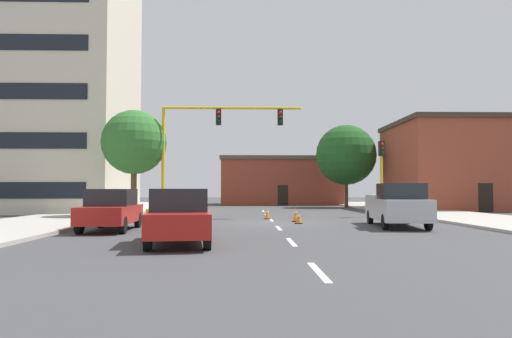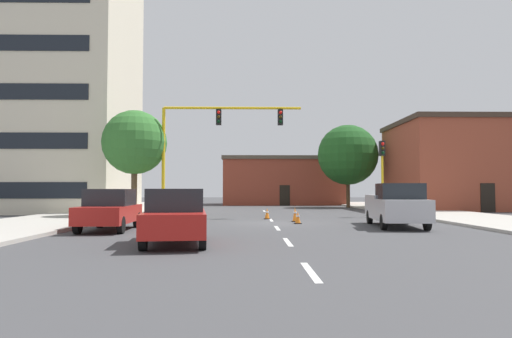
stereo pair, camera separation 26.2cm
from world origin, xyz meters
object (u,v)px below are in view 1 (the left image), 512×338
object	(u,v)px
traffic_signal_gantry	(183,181)
pickup_truck_silver	(397,206)
traffic_cone_roadside_b	(267,214)
tree_right_far	(346,155)
traffic_cone_roadside_a	(296,215)
tree_left_near	(134,142)
sedan_red_mid_left	(179,216)
traffic_cone_roadside_c	(299,218)
sedan_red_near_left	(111,209)
traffic_light_pole_right	(382,161)

from	to	relation	value
traffic_signal_gantry	pickup_truck_silver	size ratio (longest dim) A/B	1.68
pickup_truck_silver	traffic_cone_roadside_b	distance (m)	8.11
tree_right_far	traffic_cone_roadside_a	bearing A→B (deg)	-109.81
tree_left_near	tree_right_far	bearing A→B (deg)	43.24
pickup_truck_silver	sedan_red_mid_left	world-z (taller)	pickup_truck_silver
sedan_red_mid_left	traffic_cone_roadside_c	xyz separation A→B (m)	(4.80, 8.60, -0.59)
traffic_cone_roadside_c	sedan_red_near_left	bearing A→B (deg)	-156.24
tree_right_far	sedan_red_mid_left	world-z (taller)	tree_right_far
traffic_cone_roadside_c	traffic_cone_roadside_a	bearing A→B (deg)	89.95
sedan_red_mid_left	traffic_cone_roadside_a	xyz separation A→B (m)	(4.80, 10.00, -0.50)
pickup_truck_silver	traffic_cone_roadside_a	distance (m)	5.54
traffic_signal_gantry	traffic_cone_roadside_b	size ratio (longest dim) A/B	14.35
pickup_truck_silver	tree_right_far	bearing A→B (deg)	83.11
tree_left_near	traffic_cone_roadside_a	distance (m)	11.22
tree_left_near	traffic_light_pole_right	bearing A→B (deg)	1.42
traffic_light_pole_right	tree_right_far	size ratio (longest dim) A/B	0.60
traffic_light_pole_right	traffic_cone_roadside_c	xyz separation A→B (m)	(-6.00, -5.87, -3.23)
pickup_truck_silver	traffic_cone_roadside_c	bearing A→B (deg)	155.00
traffic_cone_roadside_a	sedan_red_mid_left	bearing A→B (deg)	-115.65
pickup_truck_silver	traffic_cone_roadside_b	bearing A→B (deg)	134.93
traffic_cone_roadside_a	pickup_truck_silver	bearing A→B (deg)	-38.36
traffic_signal_gantry	traffic_cone_roadside_a	size ratio (longest dim) A/B	12.00
traffic_light_pole_right	tree_left_near	size ratio (longest dim) A/B	0.72
tree_right_far	sedan_red_mid_left	size ratio (longest dim) A/B	1.70
tree_left_near	sedan_red_near_left	bearing A→B (deg)	-82.36
traffic_cone_roadside_a	traffic_cone_roadside_c	size ratio (longest dim) A/B	1.29
traffic_signal_gantry	tree_left_near	distance (m)	3.89
sedan_red_near_left	sedan_red_mid_left	world-z (taller)	same
traffic_cone_roadside_a	traffic_cone_roadside_c	bearing A→B (deg)	-90.05
tree_right_far	sedan_red_near_left	world-z (taller)	tree_right_far
tree_left_near	tree_right_far	xyz separation A→B (m)	(16.66, 15.67, 0.43)
traffic_light_pole_right	tree_left_near	xyz separation A→B (m)	(-15.55, -0.39, 1.10)
traffic_signal_gantry	sedan_red_mid_left	world-z (taller)	traffic_signal_gantry
sedan_red_near_left	traffic_cone_roadside_a	xyz separation A→B (m)	(8.32, 5.07, -0.50)
tree_left_near	sedan_red_near_left	distance (m)	9.96
pickup_truck_silver	sedan_red_near_left	bearing A→B (deg)	-172.57
tree_left_near	tree_right_far	size ratio (longest dim) A/B	0.83
tree_right_far	traffic_cone_roadside_b	world-z (taller)	tree_right_far
sedan_red_mid_left	traffic_cone_roadside_b	xyz separation A→B (m)	(3.41, 12.31, -0.57)
tree_left_near	sedan_red_near_left	xyz separation A→B (m)	(1.23, -9.15, -3.74)
sedan_red_mid_left	traffic_cone_roadside_a	bearing A→B (deg)	64.35
traffic_light_pole_right	traffic_cone_roadside_a	distance (m)	8.12
sedan_red_near_left	tree_right_far	bearing A→B (deg)	58.12
traffic_signal_gantry	traffic_light_pole_right	bearing A→B (deg)	3.36
sedan_red_near_left	sedan_red_mid_left	xyz separation A→B (m)	(3.52, -4.94, 0.00)
traffic_cone_roadside_c	sedan_red_mid_left	bearing A→B (deg)	-119.17
tree_right_far	traffic_signal_gantry	bearing A→B (deg)	-130.34
traffic_signal_gantry	traffic_cone_roadside_c	size ratio (longest dim) A/B	15.49
traffic_signal_gantry	sedan_red_mid_left	distance (m)	13.91
sedan_red_near_left	traffic_cone_roadside_b	world-z (taller)	sedan_red_near_left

